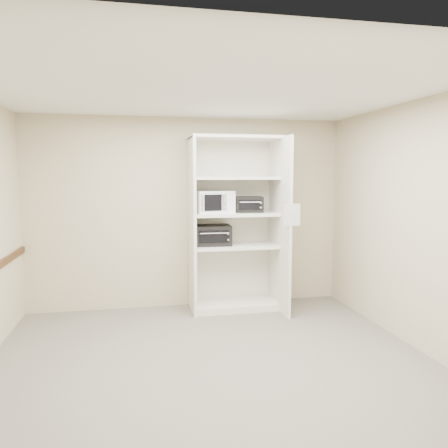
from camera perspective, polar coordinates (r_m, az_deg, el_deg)
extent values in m
cube|color=#676259|center=(4.68, -1.54, -17.45)|extent=(4.50, 4.00, 0.01)
cube|color=white|center=(4.35, -1.65, 17.12)|extent=(4.50, 4.00, 0.01)
cube|color=beige|center=(6.28, -4.72, 1.44)|extent=(4.50, 0.02, 2.70)
cube|color=beige|center=(2.39, 6.69, -6.70)|extent=(4.50, 0.02, 2.70)
cube|color=beige|center=(5.19, 23.69, -0.12)|extent=(0.02, 4.00, 2.70)
cube|color=silver|center=(5.98, -4.16, -0.25)|extent=(0.04, 0.60, 2.40)
cube|color=silver|center=(6.10, 7.27, -0.15)|extent=(0.04, 0.90, 2.40)
cube|color=silver|center=(6.38, 0.84, 0.19)|extent=(1.24, 0.02, 2.40)
cube|color=silver|center=(6.34, 1.38, -10.48)|extent=(1.16, 0.56, 0.10)
cube|color=silver|center=(6.15, 1.40, -2.88)|extent=(1.16, 0.56, 0.04)
cube|color=silver|center=(6.09, 1.41, 1.31)|extent=(1.16, 0.56, 0.04)
cube|color=silver|center=(6.07, 1.43, 6.02)|extent=(1.16, 0.56, 0.04)
cube|color=silver|center=(6.09, 1.44, 11.20)|extent=(1.24, 0.60, 0.04)
cube|color=white|center=(6.06, -1.38, 2.92)|extent=(0.55, 0.45, 0.31)
cube|color=black|center=(6.16, 3.28, 2.57)|extent=(0.42, 0.34, 0.22)
cube|color=black|center=(6.09, -1.53, -1.45)|extent=(0.51, 0.40, 0.28)
cube|color=white|center=(5.66, 8.90, 1.19)|extent=(0.22, 0.02, 0.28)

